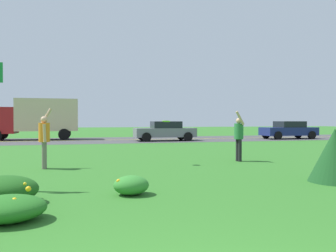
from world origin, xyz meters
TOP-DOWN VIEW (x-y plane):
  - ground_plane at (0.00, 12.16)m, footprint 120.00×120.00m
  - highway_strip at (0.00, 24.31)m, footprint 120.00×8.40m
  - highway_center_stripe at (0.00, 24.31)m, footprint 120.00×0.16m
  - daylily_clump_mid_center at (-2.23, 4.62)m, footprint 1.23×0.99m
  - daylily_clump_front_right at (-1.93, 3.47)m, footprint 1.13×0.98m
  - daylily_clump_near_camera at (0.14, 4.83)m, footprint 0.73×0.64m
  - evergreen_shrub_side at (5.24, 5.00)m, footprint 1.26×1.26m
  - person_thrower_orange_shirt at (-1.98, 9.23)m, footprint 0.40×0.49m
  - person_catcher_green_shirt at (4.85, 9.47)m, footprint 0.40×0.49m
  - frisbee_lime at (1.98, 9.20)m, footprint 0.28×0.28m
  - car_navy_leftmost at (15.76, 22.42)m, footprint 4.50×2.00m
  - car_gray_center_left at (5.22, 22.42)m, footprint 4.50×2.00m
  - box_truck_red at (-4.31, 26.20)m, footprint 6.70×2.46m

SIDE VIEW (x-z plane):
  - ground_plane at x=0.00m, z-range 0.00..0.00m
  - highway_strip at x=0.00m, z-range 0.00..0.01m
  - highway_center_stripe at x=0.00m, z-range 0.01..0.01m
  - daylily_clump_front_right at x=-1.93m, z-range -0.03..0.43m
  - daylily_clump_near_camera at x=0.14m, z-range 0.00..0.40m
  - daylily_clump_mid_center at x=-2.23m, z-range 0.00..0.52m
  - evergreen_shrub_side at x=5.24m, z-range 0.00..1.33m
  - car_navy_leftmost at x=15.76m, z-range 0.01..1.46m
  - car_gray_center_left at x=5.22m, z-range 0.01..1.46m
  - person_catcher_green_shirt at x=4.85m, z-range 0.04..1.91m
  - person_thrower_orange_shirt at x=-1.98m, z-range 0.04..1.97m
  - frisbee_lime at x=1.98m, z-range 1.47..1.53m
  - box_truck_red at x=-4.31m, z-range 0.20..3.40m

